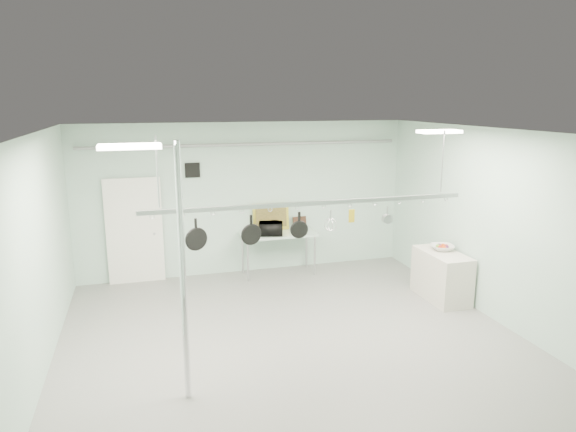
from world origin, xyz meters
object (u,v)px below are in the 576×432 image
object	(u,v)px
coffee_canister	(275,228)
fruit_bowl	(442,248)
chrome_pole	(183,276)
skillet_mid	(251,229)
skillet_right	(299,224)
microwave	(271,229)
side_cabinet	(441,276)
prep_table	(278,236)
skillet_left	(196,234)
pot_rack	(311,201)

from	to	relation	value
coffee_canister	fruit_bowl	xyz separation A→B (m)	(2.70, -2.07, -0.07)
chrome_pole	skillet_mid	bearing A→B (deg)	41.28
coffee_canister	skillet_right	xyz separation A→B (m)	(-0.50, -3.31, 0.89)
microwave	skillet_right	bearing A→B (deg)	98.04
side_cabinet	coffee_canister	world-z (taller)	coffee_canister
prep_table	skillet_mid	xyz separation A→B (m)	(-1.27, -3.30, 1.05)
chrome_pole	skillet_right	world-z (taller)	chrome_pole
skillet_mid	microwave	bearing A→B (deg)	60.45
skillet_mid	skillet_right	bearing A→B (deg)	-10.72
coffee_canister	skillet_right	world-z (taller)	skillet_right
skillet_left	skillet_mid	xyz separation A→B (m)	(0.76, 0.00, 0.01)
chrome_pole	prep_table	world-z (taller)	chrome_pole
fruit_bowl	skillet_left	world-z (taller)	skillet_left
microwave	skillet_left	bearing A→B (deg)	74.73
side_cabinet	pot_rack	distance (m)	3.62
fruit_bowl	skillet_right	world-z (taller)	skillet_right
side_cabinet	skillet_right	world-z (taller)	skillet_right
prep_table	fruit_bowl	xyz separation A→B (m)	(2.62, -2.06, 0.12)
side_cabinet	skillet_right	bearing A→B (deg)	-160.60
pot_rack	coffee_canister	size ratio (longest dim) A/B	21.38
pot_rack	skillet_right	xyz separation A→B (m)	(-0.17, 0.00, -0.33)
chrome_pole	skillet_right	xyz separation A→B (m)	(1.73, 0.90, 0.30)
chrome_pole	coffee_canister	size ratio (longest dim) A/B	14.25
side_cabinet	skillet_right	size ratio (longest dim) A/B	3.32
prep_table	pot_rack	xyz separation A→B (m)	(-0.40, -3.30, 1.40)
chrome_pole	skillet_right	size ratio (longest dim) A/B	8.84
chrome_pole	skillet_right	distance (m)	1.97
chrome_pole	skillet_left	bearing A→B (deg)	73.70
prep_table	fruit_bowl	world-z (taller)	fruit_bowl
side_cabinet	skillet_left	distance (m)	4.93
coffee_canister	side_cabinet	bearing A→B (deg)	-40.01
chrome_pole	skillet_left	distance (m)	0.98
skillet_left	pot_rack	bearing A→B (deg)	-18.54
prep_table	coffee_canister	size ratio (longest dim) A/B	7.13
fruit_bowl	skillet_mid	xyz separation A→B (m)	(-3.89, -1.24, 0.93)
side_cabinet	pot_rack	world-z (taller)	pot_rack
chrome_pole	skillet_left	size ratio (longest dim) A/B	7.49
coffee_canister	skillet_mid	size ratio (longest dim) A/B	0.54
coffee_canister	skillet_right	size ratio (longest dim) A/B	0.62
microwave	coffee_canister	world-z (taller)	microwave
fruit_bowl	skillet_right	bearing A→B (deg)	-158.83
microwave	fruit_bowl	bearing A→B (deg)	160.25
skillet_mid	skillet_right	distance (m)	0.70
pot_rack	skillet_mid	distance (m)	0.94
coffee_canister	prep_table	bearing A→B (deg)	-4.36
prep_table	skillet_mid	size ratio (longest dim) A/B	3.86
side_cabinet	microwave	bearing A→B (deg)	142.86
chrome_pole	skillet_mid	size ratio (longest dim) A/B	7.73
skillet_left	coffee_canister	bearing A→B (deg)	40.81
skillet_mid	coffee_canister	bearing A→B (deg)	59.37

